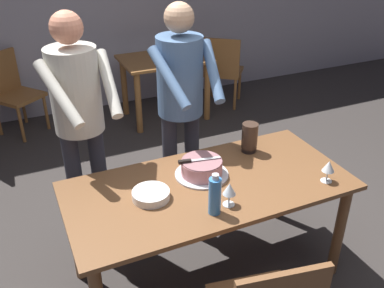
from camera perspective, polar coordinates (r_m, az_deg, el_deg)
The scene contains 14 objects.
ground_plane at distance 3.10m, azimuth 2.05°, elevation -16.94°, with size 14.00×14.00×0.00m, color #383330.
main_dining_table at distance 2.68m, azimuth 2.28°, elevation -7.27°, with size 1.75×0.83×0.75m.
cake_on_platter at distance 2.67m, azimuth 1.33°, elevation -3.27°, with size 0.34×0.34×0.11m.
cake_knife at distance 2.62m, azimuth -0.17°, elevation -2.27°, with size 0.27×0.07×0.02m.
plate_stack at distance 2.49m, azimuth -5.54°, elevation -6.80°, with size 0.22×0.22×0.05m.
wine_glass_near at distance 2.39m, azimuth 5.04°, elevation -6.13°, with size 0.08×0.08×0.14m.
wine_glass_far at distance 2.71m, azimuth 17.87°, elevation -2.95°, with size 0.08×0.08×0.14m.
water_bottle at distance 2.32m, azimuth 3.08°, elevation -6.91°, with size 0.07×0.07×0.25m.
hurricane_lamp at distance 2.93m, azimuth 7.74°, elevation 0.88°, with size 0.11×0.11×0.21m.
person_cutting_cake at distance 2.99m, azimuth -1.52°, elevation 6.34°, with size 0.47×0.55×1.72m.
person_standing_beside at distance 2.85m, azimuth -14.97°, elevation 4.11°, with size 0.46×0.57×1.72m.
background_table at distance 5.04m, azimuth -3.69°, elevation 9.73°, with size 1.00×0.70×0.74m.
background_chair_0 at distance 5.40m, azimuth 4.19°, elevation 10.06°, with size 0.62×0.62×0.90m.
background_chair_1 at distance 5.10m, azimuth -22.99°, elevation 6.67°, with size 0.62×0.62×0.90m.
Camera 1 is at (-0.99, -1.93, 2.22)m, focal length 39.71 mm.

